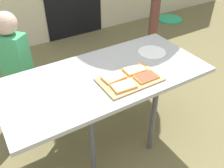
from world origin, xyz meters
name	(u,v)px	position (x,y,z in m)	size (l,w,h in m)	color
ground_plane	(107,139)	(0.00, 0.00, 0.00)	(16.00, 16.00, 0.00)	olive
dining_table	(106,81)	(0.00, 0.00, 0.66)	(1.55, 0.73, 0.71)	#A8A9A9
cutting_board	(130,79)	(0.11, -0.15, 0.72)	(0.44, 0.28, 0.01)	tan
pizza_slice_near_right	(146,77)	(0.22, -0.21, 0.74)	(0.16, 0.10, 0.02)	#DE9D58
pizza_slice_far_right	(135,70)	(0.20, -0.09, 0.74)	(0.17, 0.11, 0.02)	#DE9D58
pizza_slice_near_left	(124,86)	(0.02, -0.21, 0.74)	(0.17, 0.11, 0.02)	#DE9D58
pizza_slice_far_left	(114,77)	(0.02, -0.09, 0.74)	(0.17, 0.11, 0.02)	#DE9D58
plate_white_right	(152,52)	(0.50, 0.08, 0.72)	(0.23, 0.23, 0.01)	white
child_left	(16,64)	(-0.51, 0.64, 0.63)	(0.26, 0.27, 1.09)	navy
garden_hose_coil	(170,19)	(2.40, 1.82, 0.01)	(0.44, 0.44, 0.03)	#2EB27B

